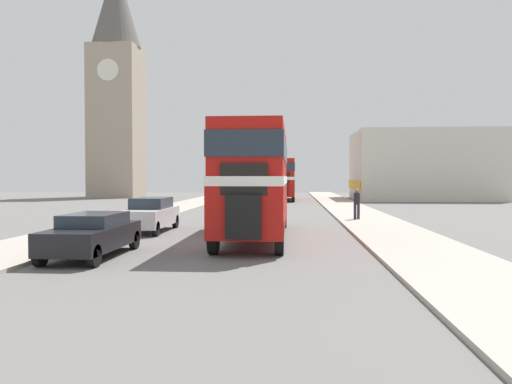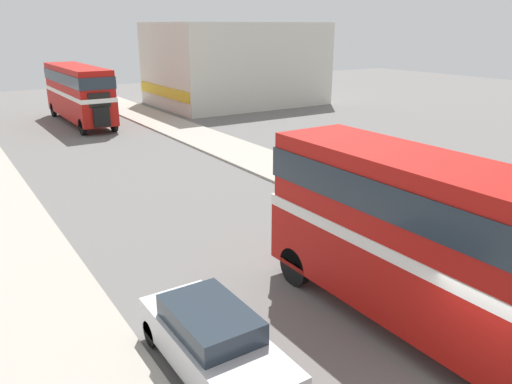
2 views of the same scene
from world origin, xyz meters
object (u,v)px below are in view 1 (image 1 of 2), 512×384
double_decker_bus (256,175)px  car_parked_mid (151,214)px  car_parked_near (93,234)px  church_tower (116,77)px  pedestrian_walking (357,202)px  bus_distant (283,176)px

double_decker_bus → car_parked_mid: size_ratio=2.44×
double_decker_bus → car_parked_near: bearing=-132.8°
car_parked_mid → church_tower: (-15.02, 37.71, 13.93)m
church_tower → car_parked_mid: bearing=-68.3°
car_parked_mid → pedestrian_walking: bearing=30.8°
double_decker_bus → pedestrian_walking: 9.63m
pedestrian_walking → car_parked_mid: bearing=-149.2°
double_decker_bus → car_parked_mid: double_decker_bus is taller
church_tower → car_parked_near: bearing=-71.2°
pedestrian_walking → church_tower: bearing=128.3°
double_decker_bus → church_tower: size_ratio=0.37×
bus_distant → church_tower: 24.65m
car_parked_near → bus_distant: bearing=82.2°
bus_distant → car_parked_mid: size_ratio=2.50×
church_tower → double_decker_bus: bearing=-63.3°
car_parked_near → church_tower: (-15.23, 44.86, 14.01)m
car_parked_mid → double_decker_bus: bearing=-22.4°
bus_distant → car_parked_mid: bearing=-99.9°
double_decker_bus → pedestrian_walking: double_decker_bus is taller
pedestrian_walking → church_tower: size_ratio=0.06×
pedestrian_walking → double_decker_bus: bearing=-122.4°
bus_distant → pedestrian_walking: 25.80m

